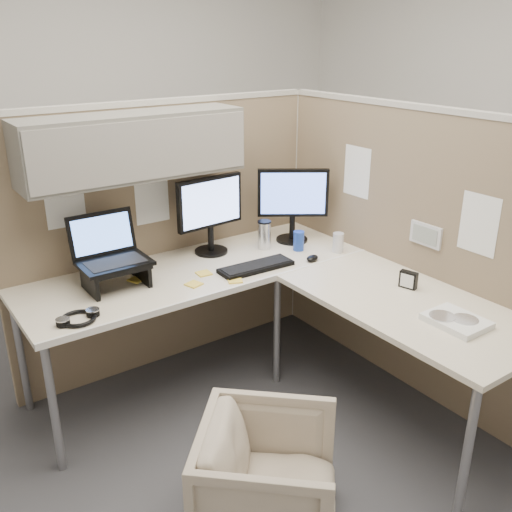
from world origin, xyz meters
TOP-DOWN VIEW (x-y plane):
  - ground at (0.00, 0.00)m, footprint 4.50×4.50m
  - partition_back at (-0.22, 0.83)m, footprint 2.00×0.36m
  - partition_right at (0.90, -0.07)m, footprint 0.07×2.03m
  - desk at (0.12, 0.13)m, footprint 2.00×1.98m
  - office_chair at (-0.44, -0.60)m, footprint 0.75×0.75m
  - monitor_left at (0.09, 0.70)m, footprint 0.44×0.20m
  - monitor_right at (0.62, 0.59)m, footprint 0.38×0.28m
  - laptop_station at (-0.58, 0.59)m, footprint 0.36×0.30m
  - keyboard at (0.16, 0.34)m, footprint 0.44×0.16m
  - mouse at (0.50, 0.25)m, footprint 0.10×0.08m
  - travel_mug at (0.39, 0.58)m, footprint 0.08×0.08m
  - soda_can_green at (0.72, 0.27)m, footprint 0.07×0.07m
  - soda_can_silver at (0.55, 0.43)m, footprint 0.07×0.07m
  - sticky_note_d at (-0.12, 0.44)m, footprint 0.08×0.08m
  - sticky_note_a at (-0.23, 0.35)m, footprint 0.09×0.09m
  - sticky_note_b at (-0.03, 0.26)m, footprint 0.10×0.10m
  - sticky_note_c at (-0.46, 0.58)m, footprint 0.10×0.10m
  - headphones at (-0.87, 0.30)m, footprint 0.21×0.18m
  - paper_stack at (0.54, -0.72)m, footprint 0.21×0.27m
  - desk_clock at (0.66, -0.33)m, footprint 0.06×0.10m

SIDE VIEW (x-z plane):
  - ground at x=0.00m, z-range 0.00..0.00m
  - office_chair at x=-0.44m, z-range 0.00..0.56m
  - desk at x=0.12m, z-range 0.32..1.05m
  - sticky_note_d at x=-0.12m, z-range 0.73..0.74m
  - sticky_note_a at x=-0.23m, z-range 0.73..0.74m
  - sticky_note_b at x=-0.03m, z-range 0.73..0.74m
  - sticky_note_c at x=-0.46m, z-range 0.73..0.74m
  - keyboard at x=0.16m, z-range 0.73..0.75m
  - headphones at x=-0.87m, z-range 0.73..0.76m
  - paper_stack at x=0.54m, z-range 0.73..0.76m
  - mouse at x=0.50m, z-range 0.73..0.76m
  - desk_clock at x=0.66m, z-range 0.73..0.82m
  - soda_can_green at x=0.72m, z-range 0.73..0.85m
  - soda_can_silver at x=0.55m, z-range 0.73..0.85m
  - partition_right at x=0.90m, z-range 0.00..1.63m
  - travel_mug at x=0.39m, z-range 0.73..0.91m
  - laptop_station at x=-0.58m, z-range 0.69..1.06m
  - monitor_left at x=0.09m, z-range 0.77..1.24m
  - monitor_right at x=0.62m, z-range 0.77..1.24m
  - partition_back at x=-0.22m, z-range 0.28..1.91m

